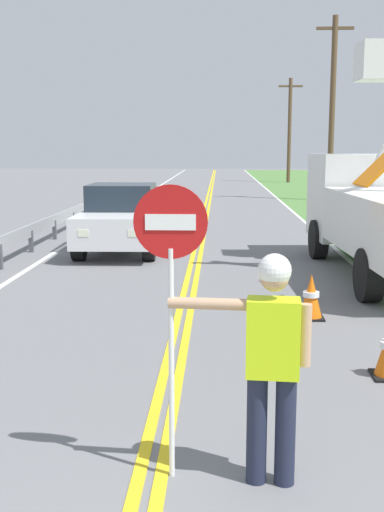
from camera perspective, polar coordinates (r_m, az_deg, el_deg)
The scene contains 11 objects.
centerline_yellow_left at distance 21.80m, azimuth 0.80°, elevation 2.95°, with size 0.11×110.00×0.01m, color yellow.
centerline_yellow_right at distance 21.79m, azimuth 1.27°, elevation 2.95°, with size 0.11×110.00×0.01m, color yellow.
edge_line_right at distance 22.00m, azimuth 10.46°, elevation 2.86°, with size 0.12×110.00×0.01m, color silver.
edge_line_left at distance 22.18m, azimuth -8.32°, elevation 2.97°, with size 0.12×110.00×0.01m, color silver.
flagger_worker at distance 4.85m, azimuth 7.23°, elevation -8.91°, with size 1.09×0.27×1.83m.
stop_sign_paddle at distance 4.74m, azimuth -1.94°, elevation -0.99°, with size 0.56×0.04×2.33m.
oncoming_sedan_nearest at distance 15.94m, azimuth -6.47°, elevation 3.37°, with size 1.98×4.14×1.70m.
utility_pole_mid at distance 32.44m, azimuth 12.66°, elevation 13.17°, with size 1.80×0.28×8.92m.
utility_pole_far at distance 49.31m, azimuth 8.87°, elevation 11.40°, with size 1.80×0.28×7.82m.
traffic_cone_mid at distance 9.80m, azimuth 10.79°, elevation -3.71°, with size 0.40×0.40×0.70m.
guardrail_left_shoulder at distance 17.36m, azimuth -13.40°, elevation 2.65°, with size 0.10×32.00×0.71m.
Camera 1 is at (0.53, -1.63, 2.59)m, focal length 43.93 mm.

